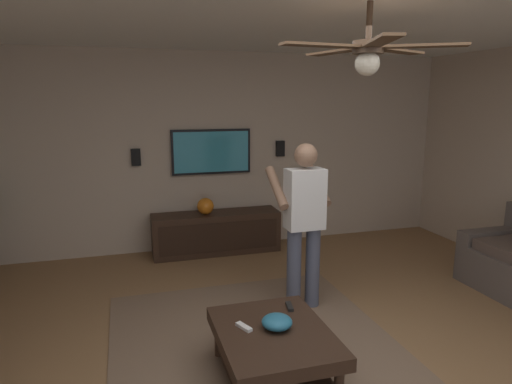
# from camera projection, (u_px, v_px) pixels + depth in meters

# --- Properties ---
(wall_back_tv) EXTENTS (0.10, 6.89, 2.67)m
(wall_back_tv) POSITION_uv_depth(u_px,v_px,m) (216.00, 152.00, 6.21)
(wall_back_tv) COLOR #BCA893
(wall_back_tv) RESTS_ON ground
(area_rug) EXTENTS (3.16, 2.36, 0.01)m
(area_rug) POSITION_uv_depth(u_px,v_px,m) (265.00, 364.00, 3.53)
(area_rug) COLOR #7A604C
(area_rug) RESTS_ON ground
(coffee_table) EXTENTS (1.00, 0.80, 0.40)m
(coffee_table) POSITION_uv_depth(u_px,v_px,m) (273.00, 343.00, 3.28)
(coffee_table) COLOR #332116
(coffee_table) RESTS_ON ground
(media_console) EXTENTS (0.45, 1.70, 0.55)m
(media_console) POSITION_uv_depth(u_px,v_px,m) (216.00, 233.00, 6.08)
(media_console) COLOR #332116
(media_console) RESTS_ON ground
(tv) EXTENTS (0.05, 1.08, 0.61)m
(tv) POSITION_uv_depth(u_px,v_px,m) (211.00, 152.00, 6.09)
(tv) COLOR black
(person_standing) EXTENTS (0.54, 0.54, 1.64)m
(person_standing) POSITION_uv_depth(u_px,v_px,m) (304.00, 217.00, 4.34)
(person_standing) COLOR #4C5166
(person_standing) RESTS_ON ground
(bowl) EXTENTS (0.23, 0.23, 0.10)m
(bowl) POSITION_uv_depth(u_px,v_px,m) (277.00, 322.00, 3.28)
(bowl) COLOR teal
(bowl) RESTS_ON coffee_table
(remote_white) EXTENTS (0.16, 0.10, 0.02)m
(remote_white) POSITION_uv_depth(u_px,v_px,m) (244.00, 327.00, 3.28)
(remote_white) COLOR white
(remote_white) RESTS_ON coffee_table
(remote_black) EXTENTS (0.16, 0.07, 0.02)m
(remote_black) POSITION_uv_depth(u_px,v_px,m) (289.00, 306.00, 3.61)
(remote_black) COLOR black
(remote_black) RESTS_ON coffee_table
(vase_round) EXTENTS (0.22, 0.22, 0.22)m
(vase_round) POSITION_uv_depth(u_px,v_px,m) (205.00, 206.00, 5.93)
(vase_round) COLOR orange
(vase_round) RESTS_ON media_console
(wall_speaker_left) EXTENTS (0.06, 0.12, 0.22)m
(wall_speaker_left) POSITION_uv_depth(u_px,v_px,m) (280.00, 148.00, 6.38)
(wall_speaker_left) COLOR black
(wall_speaker_right) EXTENTS (0.06, 0.12, 0.22)m
(wall_speaker_right) POSITION_uv_depth(u_px,v_px,m) (136.00, 157.00, 5.84)
(wall_speaker_right) COLOR black
(ceiling_fan) EXTENTS (1.19, 1.17, 0.46)m
(ceiling_fan) POSITION_uv_depth(u_px,v_px,m) (369.00, 52.00, 2.89)
(ceiling_fan) COLOR #4C3828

